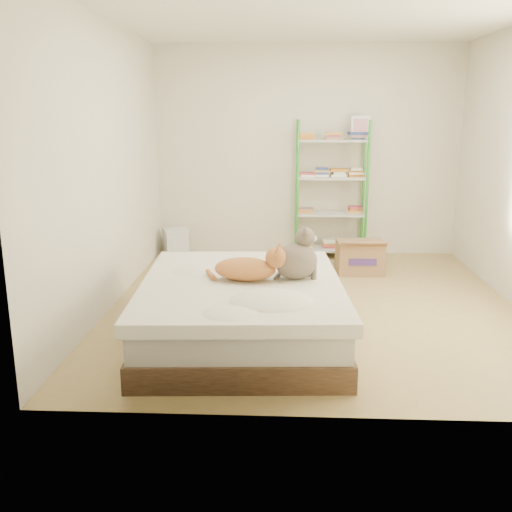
# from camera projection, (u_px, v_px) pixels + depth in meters

# --- Properties ---
(room) EXTENTS (3.81, 4.21, 2.61)m
(room) POSITION_uv_depth(u_px,v_px,m) (316.00, 167.00, 5.14)
(room) COLOR tan
(room) RESTS_ON ground
(bed) EXTENTS (1.65, 2.02, 0.49)m
(bed) POSITION_uv_depth(u_px,v_px,m) (242.00, 310.00, 4.54)
(bed) COLOR brown
(bed) RESTS_ON ground
(orange_cat) EXTENTS (0.60, 0.37, 0.23)m
(orange_cat) POSITION_uv_depth(u_px,v_px,m) (245.00, 266.00, 4.46)
(orange_cat) COLOR #C18135
(orange_cat) RESTS_ON bed
(grey_cat) EXTENTS (0.45, 0.41, 0.42)m
(grey_cat) POSITION_uv_depth(u_px,v_px,m) (296.00, 253.00, 4.47)
(grey_cat) COLOR #75664F
(grey_cat) RESTS_ON bed
(shelf_unit) EXTENTS (0.88, 0.36, 1.74)m
(shelf_unit) POSITION_uv_depth(u_px,v_px,m) (332.00, 190.00, 7.05)
(shelf_unit) COLOR green
(shelf_unit) RESTS_ON ground
(cardboard_box) EXTENTS (0.53, 0.50, 0.41)m
(cardboard_box) POSITION_uv_depth(u_px,v_px,m) (360.00, 257.00, 6.49)
(cardboard_box) COLOR olive
(cardboard_box) RESTS_ON ground
(white_bin) EXTENTS (0.38, 0.36, 0.35)m
(white_bin) POSITION_uv_depth(u_px,v_px,m) (176.00, 242.00, 7.28)
(white_bin) COLOR silver
(white_bin) RESTS_ON ground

